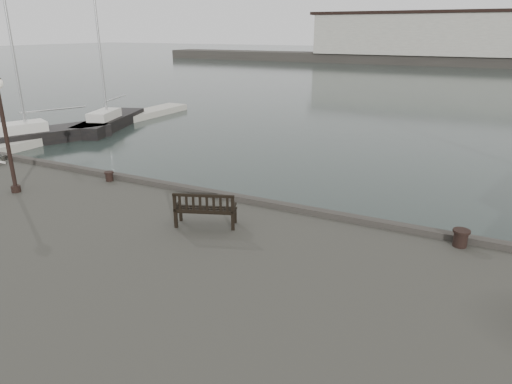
# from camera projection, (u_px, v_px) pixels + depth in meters

# --- Properties ---
(ground) EXTENTS (400.00, 400.00, 0.00)m
(ground) POSITION_uv_depth(u_px,v_px,m) (274.00, 249.00, 15.24)
(ground) COLOR black
(ground) RESTS_ON ground
(pontoon) EXTENTS (2.00, 24.00, 0.50)m
(pontoon) POSITION_uv_depth(u_px,v_px,m) (76.00, 130.00, 32.11)
(pontoon) COLOR beige
(pontoon) RESTS_ON ground
(breakwater) EXTENTS (140.00, 9.50, 12.20)m
(breakwater) POSITION_uv_depth(u_px,v_px,m) (444.00, 43.00, 92.98)
(breakwater) COLOR #383530
(breakwater) RESTS_ON ground
(bench) EXTENTS (1.84, 1.19, 1.00)m
(bench) POSITION_uv_depth(u_px,v_px,m) (206.00, 215.00, 13.07)
(bench) COLOR black
(bench) RESTS_ON quay
(bollard_left) EXTENTS (0.39, 0.39, 0.36)m
(bollard_left) POSITION_uv_depth(u_px,v_px,m) (109.00, 176.00, 17.03)
(bollard_left) COLOR black
(bollard_left) RESTS_ON quay
(bollard_right) EXTENTS (0.57, 0.57, 0.46)m
(bollard_right) POSITION_uv_depth(u_px,v_px,m) (461.00, 238.00, 11.85)
(bollard_right) COLOR black
(bollard_right) RESTS_ON quay
(lamp_post) EXTENTS (0.41, 0.41, 4.05)m
(lamp_post) POSITION_uv_depth(u_px,v_px,m) (3.00, 118.00, 15.05)
(lamp_post) COLOR black
(lamp_post) RESTS_ON quay
(yacht_a) EXTENTS (5.96, 9.42, 12.66)m
(yacht_a) POSITION_uv_depth(u_px,v_px,m) (36.00, 139.00, 29.48)
(yacht_a) COLOR black
(yacht_a) RESTS_ON ground
(yacht_c) EXTENTS (4.76, 8.73, 11.64)m
(yacht_c) POSITION_uv_depth(u_px,v_px,m) (111.00, 124.00, 34.05)
(yacht_c) COLOR black
(yacht_c) RESTS_ON ground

